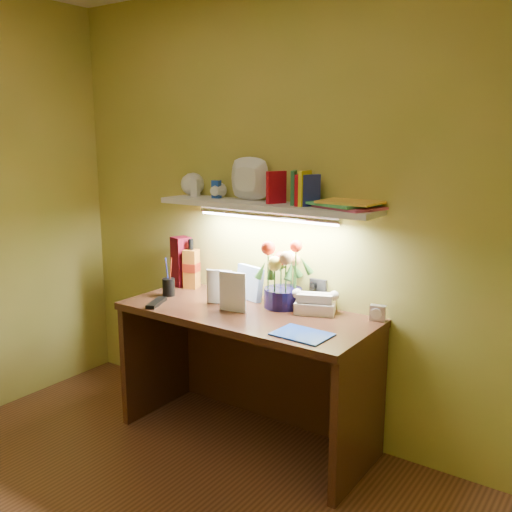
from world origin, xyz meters
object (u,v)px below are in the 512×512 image
(desk, at_px, (246,376))
(desk_clock, at_px, (378,313))
(whisky_bottle, at_px, (191,264))
(flower_bouquet, at_px, (283,274))
(telephone, at_px, (315,301))

(desk, xyz_separation_m, desk_clock, (0.65, 0.25, 0.42))
(desk_clock, bearing_deg, whisky_bottle, 169.87)
(desk, height_order, whisky_bottle, whisky_bottle)
(flower_bouquet, height_order, whisky_bottle, flower_bouquet)
(telephone, distance_m, desk_clock, 0.33)
(telephone, xyz_separation_m, whisky_bottle, (-0.87, 0.01, 0.09))
(flower_bouquet, bearing_deg, whisky_bottle, 178.46)
(desk, distance_m, desk_clock, 0.81)
(desk_clock, bearing_deg, desk, -171.69)
(desk, bearing_deg, flower_bouquet, 54.83)
(flower_bouquet, bearing_deg, desk, -125.17)
(telephone, bearing_deg, desk_clock, -10.91)
(desk_clock, xyz_separation_m, whisky_bottle, (-1.20, -0.06, 0.11))
(flower_bouquet, distance_m, whisky_bottle, 0.68)
(flower_bouquet, relative_size, desk_clock, 4.56)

